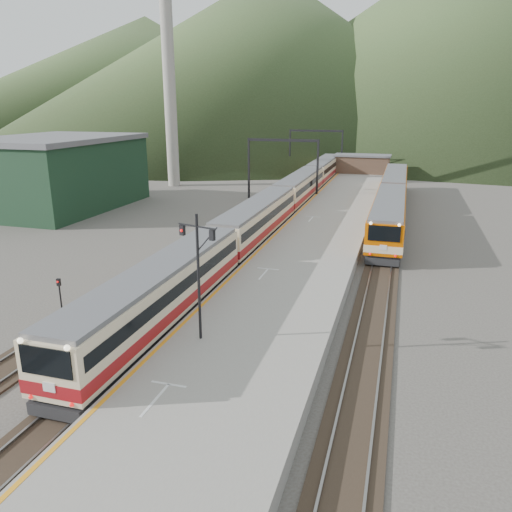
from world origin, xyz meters
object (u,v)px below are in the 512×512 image
(main_train, at_px, (282,202))
(second_train, at_px, (392,198))
(signal_mast, at_px, (198,264))
(worker, at_px, (34,348))

(main_train, bearing_deg, second_train, 25.57)
(second_train, xyz_separation_m, signal_mast, (-8.07, -37.04, 2.89))
(main_train, relative_size, signal_mast, 12.08)
(signal_mast, xyz_separation_m, worker, (-7.38, -3.20, -3.97))
(second_train, distance_m, worker, 43.12)
(worker, bearing_deg, second_train, -69.39)
(main_train, height_order, worker, main_train)
(signal_mast, relative_size, worker, 3.37)
(main_train, distance_m, second_train, 12.75)
(second_train, relative_size, signal_mast, 6.28)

